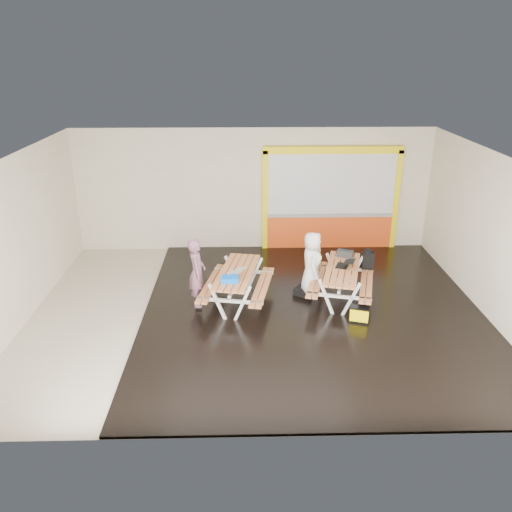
{
  "coord_description": "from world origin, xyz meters",
  "views": [
    {
      "loc": [
        -0.27,
        -10.26,
        5.52
      ],
      "look_at": [
        0.0,
        0.9,
        1.0
      ],
      "focal_mm": 36.31,
      "sensor_mm": 36.0,
      "label": 1
    }
  ],
  "objects_px": {
    "person_left": "(197,273)",
    "backpack": "(368,259)",
    "laptop_right": "(345,264)",
    "fluke_bag": "(359,314)",
    "person_right": "(312,263)",
    "picnic_table_right": "(342,276)",
    "blue_pouch": "(230,279)",
    "picnic_table_left": "(237,279)",
    "laptop_left": "(235,273)",
    "toolbox": "(345,254)",
    "dark_case": "(304,292)"
  },
  "relations": [
    {
      "from": "laptop_left",
      "to": "fluke_bag",
      "type": "distance_m",
      "value": 2.85
    },
    {
      "from": "picnic_table_right",
      "to": "toolbox",
      "type": "bearing_deg",
      "value": 74.76
    },
    {
      "from": "picnic_table_left",
      "to": "fluke_bag",
      "type": "xyz_separation_m",
      "value": [
        2.62,
        -0.94,
        -0.42
      ]
    },
    {
      "from": "laptop_left",
      "to": "fluke_bag",
      "type": "bearing_deg",
      "value": -15.38
    },
    {
      "from": "picnic_table_left",
      "to": "picnic_table_right",
      "type": "relative_size",
      "value": 0.99
    },
    {
      "from": "person_left",
      "to": "dark_case",
      "type": "xyz_separation_m",
      "value": [
        2.48,
        0.5,
        -0.74
      ]
    },
    {
      "from": "backpack",
      "to": "person_right",
      "type": "bearing_deg",
      "value": -162.52
    },
    {
      "from": "laptop_left",
      "to": "laptop_right",
      "type": "bearing_deg",
      "value": 9.94
    },
    {
      "from": "blue_pouch",
      "to": "picnic_table_right",
      "type": "bearing_deg",
      "value": 15.14
    },
    {
      "from": "picnic_table_left",
      "to": "person_left",
      "type": "xyz_separation_m",
      "value": [
        -0.89,
        -0.14,
        0.23
      ]
    },
    {
      "from": "picnic_table_left",
      "to": "laptop_left",
      "type": "distance_m",
      "value": 0.33
    },
    {
      "from": "picnic_table_left",
      "to": "person_right",
      "type": "relative_size",
      "value": 1.56
    },
    {
      "from": "picnic_table_right",
      "to": "blue_pouch",
      "type": "height_order",
      "value": "blue_pouch"
    },
    {
      "from": "person_left",
      "to": "blue_pouch",
      "type": "distance_m",
      "value": 0.84
    },
    {
      "from": "backpack",
      "to": "dark_case",
      "type": "xyz_separation_m",
      "value": [
        -1.56,
        -0.48,
        -0.62
      ]
    },
    {
      "from": "person_right",
      "to": "backpack",
      "type": "bearing_deg",
      "value": -71.94
    },
    {
      "from": "person_left",
      "to": "toolbox",
      "type": "relative_size",
      "value": 3.83
    },
    {
      "from": "person_left",
      "to": "blue_pouch",
      "type": "xyz_separation_m",
      "value": [
        0.74,
        -0.4,
        0.02
      ]
    },
    {
      "from": "person_left",
      "to": "backpack",
      "type": "xyz_separation_m",
      "value": [
        4.04,
        0.98,
        -0.12
      ]
    },
    {
      "from": "dark_case",
      "to": "fluke_bag",
      "type": "relative_size",
      "value": 0.96
    },
    {
      "from": "laptop_right",
      "to": "fluke_bag",
      "type": "height_order",
      "value": "laptop_right"
    },
    {
      "from": "person_left",
      "to": "person_right",
      "type": "relative_size",
      "value": 1.05
    },
    {
      "from": "picnic_table_right",
      "to": "backpack",
      "type": "xyz_separation_m",
      "value": [
        0.74,
        0.69,
        0.12
      ]
    },
    {
      "from": "person_left",
      "to": "backpack",
      "type": "bearing_deg",
      "value": -79.18
    },
    {
      "from": "person_left",
      "to": "picnic_table_left",
      "type": "bearing_deg",
      "value": -83.71
    },
    {
      "from": "laptop_right",
      "to": "fluke_bag",
      "type": "distance_m",
      "value": 1.36
    },
    {
      "from": "person_left",
      "to": "picnic_table_right",
      "type": "bearing_deg",
      "value": -87.76
    },
    {
      "from": "person_left",
      "to": "person_right",
      "type": "height_order",
      "value": "person_left"
    },
    {
      "from": "person_right",
      "to": "dark_case",
      "type": "bearing_deg",
      "value": 102.9
    },
    {
      "from": "dark_case",
      "to": "fluke_bag",
      "type": "distance_m",
      "value": 1.66
    },
    {
      "from": "person_left",
      "to": "laptop_right",
      "type": "bearing_deg",
      "value": -86.31
    },
    {
      "from": "laptop_right",
      "to": "picnic_table_left",
      "type": "bearing_deg",
      "value": -174.49
    },
    {
      "from": "person_left",
      "to": "toolbox",
      "type": "distance_m",
      "value": 3.62
    },
    {
      "from": "toolbox",
      "to": "picnic_table_left",
      "type": "bearing_deg",
      "value": -162.22
    },
    {
      "from": "picnic_table_left",
      "to": "person_right",
      "type": "distance_m",
      "value": 1.8
    },
    {
      "from": "laptop_right",
      "to": "fluke_bag",
      "type": "bearing_deg",
      "value": -83.17
    },
    {
      "from": "picnic_table_left",
      "to": "laptop_right",
      "type": "bearing_deg",
      "value": 5.51
    },
    {
      "from": "laptop_left",
      "to": "dark_case",
      "type": "xyz_separation_m",
      "value": [
        1.63,
        0.56,
        -0.76
      ]
    },
    {
      "from": "picnic_table_left",
      "to": "backpack",
      "type": "height_order",
      "value": "backpack"
    },
    {
      "from": "person_right",
      "to": "fluke_bag",
      "type": "xyz_separation_m",
      "value": [
        0.88,
        -1.33,
        -0.64
      ]
    },
    {
      "from": "person_left",
      "to": "laptop_right",
      "type": "relative_size",
      "value": 3.07
    },
    {
      "from": "picnic_table_right",
      "to": "blue_pouch",
      "type": "relative_size",
      "value": 6.47
    },
    {
      "from": "blue_pouch",
      "to": "fluke_bag",
      "type": "distance_m",
      "value": 2.88
    },
    {
      "from": "toolbox",
      "to": "fluke_bag",
      "type": "height_order",
      "value": "toolbox"
    },
    {
      "from": "picnic_table_left",
      "to": "laptop_left",
      "type": "relative_size",
      "value": 4.47
    },
    {
      "from": "person_right",
      "to": "blue_pouch",
      "type": "height_order",
      "value": "person_right"
    },
    {
      "from": "toolbox",
      "to": "backpack",
      "type": "xyz_separation_m",
      "value": [
        0.56,
        0.0,
        -0.15
      ]
    },
    {
      "from": "toolbox",
      "to": "fluke_bag",
      "type": "bearing_deg",
      "value": -89.22
    },
    {
      "from": "picnic_table_left",
      "to": "backpack",
      "type": "relative_size",
      "value": 4.91
    },
    {
      "from": "backpack",
      "to": "picnic_table_left",
      "type": "bearing_deg",
      "value": -165.17
    }
  ]
}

